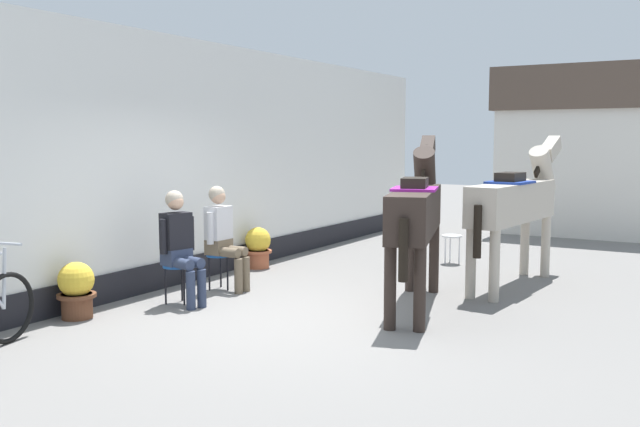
# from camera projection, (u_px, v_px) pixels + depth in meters

# --- Properties ---
(ground_plane) EXTENTS (40.00, 40.00, 0.00)m
(ground_plane) POSITION_uv_depth(u_px,v_px,m) (404.00, 273.00, 10.43)
(ground_plane) COLOR slate
(pub_facade_wall) EXTENTS (0.34, 14.00, 3.40)m
(pub_facade_wall) POSITION_uv_depth(u_px,v_px,m) (205.00, 171.00, 10.26)
(pub_facade_wall) COLOR white
(pub_facade_wall) RESTS_ON ground_plane
(distant_cottage) EXTENTS (3.40, 2.60, 3.50)m
(distant_cottage) POSITION_uv_depth(u_px,v_px,m) (583.00, 149.00, 14.95)
(distant_cottage) COLOR silver
(distant_cottage) RESTS_ON ground_plane
(seated_visitor_near) EXTENTS (0.61, 0.48, 1.39)m
(seated_visitor_near) POSITION_uv_depth(u_px,v_px,m) (179.00, 241.00, 8.41)
(seated_visitor_near) COLOR #194C99
(seated_visitor_near) RESTS_ON ground_plane
(seated_visitor_far) EXTENTS (0.61, 0.49, 1.39)m
(seated_visitor_far) POSITION_uv_depth(u_px,v_px,m) (222.00, 232.00, 9.22)
(seated_visitor_far) COLOR #194C99
(seated_visitor_far) RESTS_ON ground_plane
(saddled_horse_near) EXTENTS (1.14, 2.91, 2.06)m
(saddled_horse_near) POSITION_uv_depth(u_px,v_px,m) (416.00, 211.00, 8.26)
(saddled_horse_near) COLOR #2D231E
(saddled_horse_near) RESTS_ON ground_plane
(saddled_horse_far) EXTENTS (0.65, 3.00, 2.06)m
(saddled_horse_far) POSITION_uv_depth(u_px,v_px,m) (516.00, 202.00, 9.46)
(saddled_horse_far) COLOR #B2A899
(saddled_horse_far) RESTS_ON ground_plane
(flower_planter_near) EXTENTS (0.43, 0.43, 0.64)m
(flower_planter_near) POSITION_uv_depth(u_px,v_px,m) (76.00, 289.00, 7.80)
(flower_planter_near) COLOR brown
(flower_planter_near) RESTS_ON ground_plane
(flower_planter_far) EXTENTS (0.43, 0.43, 0.64)m
(flower_planter_far) POSITION_uv_depth(u_px,v_px,m) (258.00, 247.00, 10.85)
(flower_planter_far) COLOR #A85638
(flower_planter_far) RESTS_ON ground_plane
(spare_stool_white) EXTENTS (0.32, 0.32, 0.46)m
(spare_stool_white) POSITION_uv_depth(u_px,v_px,m) (452.00, 239.00, 11.25)
(spare_stool_white) COLOR white
(spare_stool_white) RESTS_ON ground_plane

